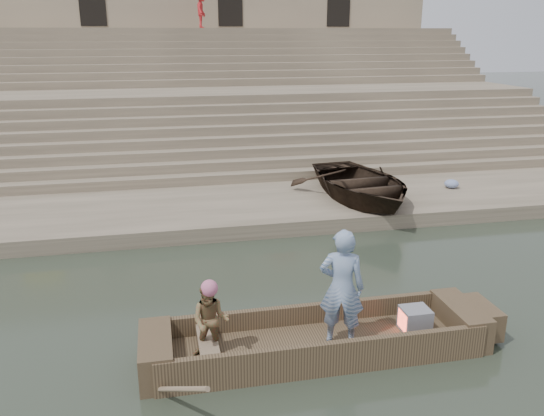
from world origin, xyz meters
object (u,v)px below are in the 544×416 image
object	(u,v)px
rowing_man	(211,321)
television	(414,319)
standing_man	(342,288)
beached_rowboat	(361,183)
pedestrian	(202,10)
main_rowboat	(316,347)

from	to	relation	value
rowing_man	television	xyz separation A→B (m)	(3.41, 0.07, -0.40)
standing_man	rowing_man	size ratio (longest dim) A/B	1.60
beached_rowboat	pedestrian	bearing A→B (deg)	96.10
main_rowboat	beached_rowboat	world-z (taller)	beached_rowboat
main_rowboat	standing_man	size ratio (longest dim) A/B	2.58
pedestrian	main_rowboat	bearing A→B (deg)	-168.46
rowing_man	television	world-z (taller)	rowing_man
main_rowboat	television	xyz separation A→B (m)	(1.70, 0.00, 0.31)
television	pedestrian	distance (m)	22.65
main_rowboat	television	distance (m)	1.73
television	pedestrian	size ratio (longest dim) A/B	0.26
standing_man	beached_rowboat	distance (m)	7.61
standing_man	rowing_man	distance (m)	2.09
rowing_man	pedestrian	xyz separation A→B (m)	(1.98, 21.96, 5.25)
rowing_man	main_rowboat	bearing A→B (deg)	17.52
main_rowboat	standing_man	distance (m)	1.14
beached_rowboat	pedestrian	size ratio (longest dim) A/B	2.61
main_rowboat	standing_man	bearing A→B (deg)	-16.85
main_rowboat	beached_rowboat	bearing A→B (deg)	64.23
main_rowboat	pedestrian	bearing A→B (deg)	89.28
main_rowboat	television	size ratio (longest dim) A/B	10.87
main_rowboat	standing_man	world-z (taller)	standing_man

